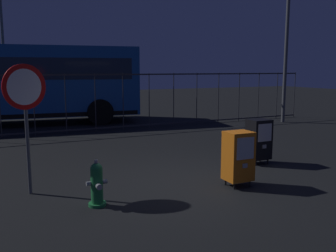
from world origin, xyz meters
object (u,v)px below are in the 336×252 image
object	(u,v)px
fire_hydrant	(97,184)
newspaper_box_primary	(238,156)
stop_sign	(25,102)
newspaper_box_secondary	(259,139)
street_light_near_right	(288,14)
street_light_near_left	(2,25)

from	to	relation	value
fire_hydrant	newspaper_box_primary	world-z (taller)	newspaper_box_primary
fire_hydrant	stop_sign	world-z (taller)	stop_sign
newspaper_box_primary	newspaper_box_secondary	size ratio (longest dim) A/B	1.00
street_light_near_right	stop_sign	bearing A→B (deg)	-154.01
fire_hydrant	newspaper_box_primary	bearing A→B (deg)	-2.52
street_light_near_left	newspaper_box_secondary	bearing A→B (deg)	-69.98
newspaper_box_secondary	street_light_near_right	xyz separation A→B (m)	(5.21, 4.93, 3.70)
fire_hydrant	newspaper_box_primary	size ratio (longest dim) A/B	0.73
newspaper_box_primary	street_light_near_left	bearing A→B (deg)	103.43
street_light_near_left	newspaper_box_primary	bearing A→B (deg)	-76.57
fire_hydrant	stop_sign	xyz separation A→B (m)	(-0.91, 1.04, 1.25)
fire_hydrant	newspaper_box_secondary	bearing A→B (deg)	14.61
newspaper_box_secondary	fire_hydrant	bearing A→B (deg)	-165.39
street_light_near_right	fire_hydrant	bearing A→B (deg)	-147.03
stop_sign	newspaper_box_secondary	bearing A→B (deg)	-0.00
fire_hydrant	street_light_near_right	world-z (taller)	street_light_near_right
newspaper_box_primary	street_light_near_left	size ratio (longest dim) A/B	0.14
newspaper_box_secondary	street_light_near_right	distance (m)	8.07
newspaper_box_secondary	street_light_near_right	size ratio (longest dim) A/B	0.14
newspaper_box_primary	newspaper_box_secondary	world-z (taller)	same
stop_sign	street_light_near_right	world-z (taller)	street_light_near_right
street_light_near_left	stop_sign	bearing A→B (deg)	-90.24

